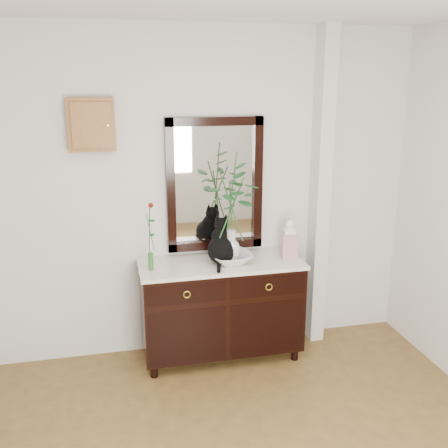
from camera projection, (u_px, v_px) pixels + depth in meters
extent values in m
cube|color=silver|center=(203.00, 196.00, 4.31)|extent=(3.60, 0.04, 2.70)
cube|color=silver|center=(320.00, 192.00, 4.45)|extent=(0.12, 0.20, 2.70)
cube|color=black|center=(221.00, 306.00, 4.34)|extent=(1.30, 0.50, 0.82)
cube|color=silver|center=(221.00, 264.00, 4.24)|extent=(1.33, 0.52, 0.03)
cube|color=black|center=(215.00, 185.00, 4.29)|extent=(0.80, 0.06, 1.10)
cube|color=white|center=(214.00, 185.00, 4.31)|extent=(0.66, 0.01, 0.96)
cube|color=brown|center=(91.00, 125.00, 3.92)|extent=(0.35, 0.10, 0.40)
imported|color=silver|center=(231.00, 258.00, 4.21)|extent=(0.35, 0.35, 0.08)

